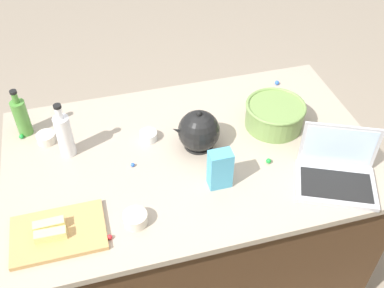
{
  "coord_description": "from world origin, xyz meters",
  "views": [
    {
      "loc": [
        0.37,
        1.34,
        2.25
      ],
      "look_at": [
        0.0,
        0.0,
        0.95
      ],
      "focal_mm": 42.27,
      "sensor_mm": 36.0,
      "label": 1
    }
  ],
  "objects_px": {
    "mixing_bowl_large": "(275,115)",
    "kettle": "(199,131)",
    "bottle_vinegar": "(64,135)",
    "candy_bag": "(220,169)",
    "butter_stick_left": "(49,225)",
    "ramekin_medium": "(148,136)",
    "ramekin_small": "(46,138)",
    "bottle_olive": "(21,117)",
    "cutting_board": "(58,233)",
    "ramekin_wide": "(135,219)",
    "laptop": "(337,171)",
    "butter_stick_right": "(51,235)"
  },
  "relations": [
    {
      "from": "butter_stick_left",
      "to": "candy_bag",
      "type": "xyz_separation_m",
      "value": [
        -0.66,
        -0.06,
        0.05
      ]
    },
    {
      "from": "kettle",
      "to": "butter_stick_left",
      "type": "distance_m",
      "value": 0.71
    },
    {
      "from": "butter_stick_left",
      "to": "candy_bag",
      "type": "relative_size",
      "value": 0.65
    },
    {
      "from": "laptop",
      "to": "cutting_board",
      "type": "height_order",
      "value": "laptop"
    },
    {
      "from": "butter_stick_left",
      "to": "candy_bag",
      "type": "height_order",
      "value": "candy_bag"
    },
    {
      "from": "candy_bag",
      "to": "butter_stick_right",
      "type": "bearing_deg",
      "value": 9.03
    },
    {
      "from": "ramekin_medium",
      "to": "butter_stick_right",
      "type": "bearing_deg",
      "value": 45.31
    },
    {
      "from": "laptop",
      "to": "ramekin_medium",
      "type": "distance_m",
      "value": 0.8
    },
    {
      "from": "butter_stick_right",
      "to": "cutting_board",
      "type": "bearing_deg",
      "value": -135.62
    },
    {
      "from": "mixing_bowl_large",
      "to": "candy_bag",
      "type": "bearing_deg",
      "value": 38.74
    },
    {
      "from": "bottle_vinegar",
      "to": "butter_stick_left",
      "type": "relative_size",
      "value": 2.35
    },
    {
      "from": "laptop",
      "to": "butter_stick_left",
      "type": "bearing_deg",
      "value": -2.0
    },
    {
      "from": "ramekin_small",
      "to": "cutting_board",
      "type": "bearing_deg",
      "value": 92.51
    },
    {
      "from": "butter_stick_right",
      "to": "ramekin_medium",
      "type": "bearing_deg",
      "value": -134.69
    },
    {
      "from": "laptop",
      "to": "kettle",
      "type": "height_order",
      "value": "laptop"
    },
    {
      "from": "mixing_bowl_large",
      "to": "kettle",
      "type": "distance_m",
      "value": 0.37
    },
    {
      "from": "ramekin_medium",
      "to": "ramekin_wide",
      "type": "distance_m",
      "value": 0.46
    },
    {
      "from": "bottle_olive",
      "to": "ramekin_wide",
      "type": "distance_m",
      "value": 0.74
    },
    {
      "from": "bottle_vinegar",
      "to": "cutting_board",
      "type": "height_order",
      "value": "bottle_vinegar"
    },
    {
      "from": "mixing_bowl_large",
      "to": "butter_stick_left",
      "type": "distance_m",
      "value": 1.06
    },
    {
      "from": "mixing_bowl_large",
      "to": "ramekin_wide",
      "type": "height_order",
      "value": "mixing_bowl_large"
    },
    {
      "from": "ramekin_small",
      "to": "ramekin_medium",
      "type": "bearing_deg",
      "value": 166.68
    },
    {
      "from": "butter_stick_right",
      "to": "candy_bag",
      "type": "height_order",
      "value": "candy_bag"
    },
    {
      "from": "ramekin_wide",
      "to": "cutting_board",
      "type": "bearing_deg",
      "value": -3.93
    },
    {
      "from": "laptop",
      "to": "mixing_bowl_large",
      "type": "bearing_deg",
      "value": -74.03
    },
    {
      "from": "bottle_vinegar",
      "to": "ramekin_small",
      "type": "relative_size",
      "value": 3.14
    },
    {
      "from": "ramekin_small",
      "to": "bottle_olive",
      "type": "bearing_deg",
      "value": -44.09
    },
    {
      "from": "bottle_vinegar",
      "to": "candy_bag",
      "type": "height_order",
      "value": "bottle_vinegar"
    },
    {
      "from": "kettle",
      "to": "butter_stick_right",
      "type": "bearing_deg",
      "value": 28.44
    },
    {
      "from": "laptop",
      "to": "cutting_board",
      "type": "relative_size",
      "value": 1.12
    },
    {
      "from": "cutting_board",
      "to": "butter_stick_left",
      "type": "distance_m",
      "value": 0.04
    },
    {
      "from": "bottle_vinegar",
      "to": "candy_bag",
      "type": "xyz_separation_m",
      "value": [
        -0.57,
        0.34,
        -0.02
      ]
    },
    {
      "from": "candy_bag",
      "to": "ramekin_medium",
      "type": "bearing_deg",
      "value": -56.64
    },
    {
      "from": "mixing_bowl_large",
      "to": "ramekin_wide",
      "type": "xyz_separation_m",
      "value": [
        0.7,
        0.38,
        -0.04
      ]
    },
    {
      "from": "laptop",
      "to": "bottle_vinegar",
      "type": "bearing_deg",
      "value": -23.12
    },
    {
      "from": "ramekin_small",
      "to": "ramekin_medium",
      "type": "distance_m",
      "value": 0.45
    },
    {
      "from": "bottle_vinegar",
      "to": "ramekin_wide",
      "type": "xyz_separation_m",
      "value": [
        -0.21,
        0.44,
        -0.08
      ]
    },
    {
      "from": "cutting_board",
      "to": "ramekin_wide",
      "type": "relative_size",
      "value": 3.7
    },
    {
      "from": "mixing_bowl_large",
      "to": "candy_bag",
      "type": "relative_size",
      "value": 1.58
    },
    {
      "from": "bottle_olive",
      "to": "ramekin_small",
      "type": "relative_size",
      "value": 2.8
    },
    {
      "from": "bottle_vinegar",
      "to": "cutting_board",
      "type": "relative_size",
      "value": 0.77
    },
    {
      "from": "butter_stick_right",
      "to": "ramekin_small",
      "type": "distance_m",
      "value": 0.54
    },
    {
      "from": "kettle",
      "to": "cutting_board",
      "type": "distance_m",
      "value": 0.7
    },
    {
      "from": "mixing_bowl_large",
      "to": "bottle_olive",
      "type": "relative_size",
      "value": 1.16
    },
    {
      "from": "butter_stick_left",
      "to": "ramekin_medium",
      "type": "height_order",
      "value": "butter_stick_left"
    },
    {
      "from": "butter_stick_left",
      "to": "ramekin_medium",
      "type": "xyz_separation_m",
      "value": [
        -0.44,
        -0.39,
        -0.02
      ]
    },
    {
      "from": "bottle_vinegar",
      "to": "bottle_olive",
      "type": "bearing_deg",
      "value": -46.29
    },
    {
      "from": "mixing_bowl_large",
      "to": "kettle",
      "type": "relative_size",
      "value": 1.26
    },
    {
      "from": "kettle",
      "to": "candy_bag",
      "type": "relative_size",
      "value": 1.25
    },
    {
      "from": "ramekin_small",
      "to": "candy_bag",
      "type": "relative_size",
      "value": 0.49
    }
  ]
}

